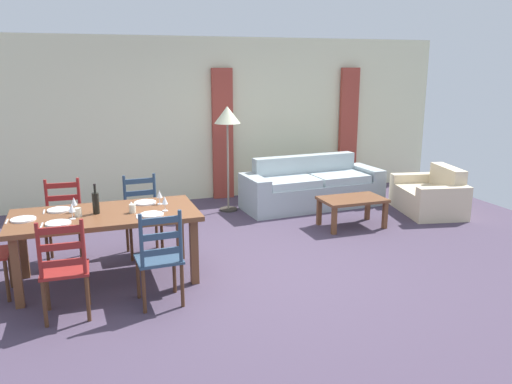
{
  "coord_description": "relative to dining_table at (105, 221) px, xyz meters",
  "views": [
    {
      "loc": [
        -1.68,
        -5.26,
        2.25
      ],
      "look_at": [
        0.35,
        0.48,
        0.75
      ],
      "focal_mm": 36.32,
      "sensor_mm": 36.0,
      "label": 1
    }
  ],
  "objects": [
    {
      "name": "ground_plane",
      "position": [
        1.44,
        -0.14,
        -0.67
      ],
      "size": [
        9.6,
        9.6,
        0.02
      ],
      "primitive_type": "cube",
      "color": "#46394D"
    },
    {
      "name": "wall_far",
      "position": [
        1.44,
        3.16,
        0.69
      ],
      "size": [
        9.6,
        0.16,
        2.7
      ],
      "primitive_type": "cube",
      "color": "beige",
      "rests_on": "ground_plane"
    },
    {
      "name": "curtain_panel_left",
      "position": [
        2.14,
        3.02,
        0.44
      ],
      "size": [
        0.35,
        0.08,
        2.2
      ],
      "primitive_type": "cube",
      "color": "#9D3C31",
      "rests_on": "ground_plane"
    },
    {
      "name": "curtain_panel_right",
      "position": [
        4.54,
        3.02,
        0.44
      ],
      "size": [
        0.35,
        0.08,
        2.2
      ],
      "primitive_type": "cube",
      "color": "#9D3C31",
      "rests_on": "ground_plane"
    },
    {
      "name": "dining_table",
      "position": [
        0.0,
        0.0,
        0.0
      ],
      "size": [
        1.9,
        0.96,
        0.75
      ],
      "color": "brown",
      "rests_on": "ground_plane"
    },
    {
      "name": "dining_chair_near_left",
      "position": [
        -0.41,
        -0.76,
        -0.19
      ],
      "size": [
        0.43,
        0.41,
        0.96
      ],
      "color": "maroon",
      "rests_on": "ground_plane"
    },
    {
      "name": "dining_chair_near_right",
      "position": [
        0.43,
        -0.77,
        -0.19
      ],
      "size": [
        0.43,
        0.41,
        0.96
      ],
      "color": "#2D455E",
      "rests_on": "ground_plane"
    },
    {
      "name": "dining_chair_far_left",
      "position": [
        -0.43,
        0.78,
        -0.19
      ],
      "size": [
        0.45,
        0.43,
        0.96
      ],
      "color": "maroon",
      "rests_on": "ground_plane"
    },
    {
      "name": "dining_chair_far_right",
      "position": [
        0.47,
        0.72,
        -0.19
      ],
      "size": [
        0.44,
        0.42,
        0.96
      ],
      "color": "navy",
      "rests_on": "ground_plane"
    },
    {
      "name": "dinner_plate_near_left",
      "position": [
        -0.45,
        -0.25,
        0.1
      ],
      "size": [
        0.24,
        0.24,
        0.02
      ],
      "primitive_type": "cylinder",
      "color": "white",
      "rests_on": "dining_table"
    },
    {
      "name": "fork_near_left",
      "position": [
        -0.6,
        -0.25,
        0.09
      ],
      "size": [
        0.03,
        0.17,
        0.01
      ],
      "primitive_type": "cube",
      "rotation": [
        0.0,
        0.0,
        -0.07
      ],
      "color": "silver",
      "rests_on": "dining_table"
    },
    {
      "name": "dinner_plate_near_right",
      "position": [
        0.45,
        -0.25,
        0.1
      ],
      "size": [
        0.24,
        0.24,
        0.02
      ],
      "primitive_type": "cylinder",
      "color": "white",
      "rests_on": "dining_table"
    },
    {
      "name": "fork_near_right",
      "position": [
        0.3,
        -0.25,
        0.09
      ],
      "size": [
        0.03,
        0.17,
        0.01
      ],
      "primitive_type": "cube",
      "rotation": [
        0.0,
        0.0,
        -0.07
      ],
      "color": "silver",
      "rests_on": "dining_table"
    },
    {
      "name": "dinner_plate_far_left",
      "position": [
        -0.45,
        0.25,
        0.1
      ],
      "size": [
        0.24,
        0.24,
        0.02
      ],
      "primitive_type": "cylinder",
      "color": "white",
      "rests_on": "dining_table"
    },
    {
      "name": "fork_far_left",
      "position": [
        -0.6,
        0.25,
        0.09
      ],
      "size": [
        0.02,
        0.17,
        0.01
      ],
      "primitive_type": "cube",
      "rotation": [
        0.0,
        0.0,
        -0.02
      ],
      "color": "silver",
      "rests_on": "dining_table"
    },
    {
      "name": "dinner_plate_far_right",
      "position": [
        0.45,
        0.25,
        0.1
      ],
      "size": [
        0.24,
        0.24,
        0.02
      ],
      "primitive_type": "cylinder",
      "color": "white",
      "rests_on": "dining_table"
    },
    {
      "name": "fork_far_right",
      "position": [
        0.3,
        0.25,
        0.09
      ],
      "size": [
        0.03,
        0.17,
        0.01
      ],
      "primitive_type": "cube",
      "rotation": [
        0.0,
        0.0,
        -0.07
      ],
      "color": "silver",
      "rests_on": "dining_table"
    },
    {
      "name": "dinner_plate_head_west",
      "position": [
        -0.78,
        0.0,
        0.1
      ],
      "size": [
        0.24,
        0.24,
        0.02
      ],
      "primitive_type": "cylinder",
      "color": "white",
      "rests_on": "dining_table"
    },
    {
      "name": "fork_head_west",
      "position": [
        -0.93,
        0.0,
        0.09
      ],
      "size": [
        0.02,
        0.17,
        0.01
      ],
      "primitive_type": "cube",
      "rotation": [
        0.0,
        0.0,
        -0.03
      ],
      "color": "silver",
      "rests_on": "dining_table"
    },
    {
      "name": "wine_bottle",
      "position": [
        -0.08,
        0.0,
        0.2
      ],
      "size": [
        0.07,
        0.07,
        0.32
      ],
      "color": "black",
      "rests_on": "dining_table"
    },
    {
      "name": "wine_glass_near_left",
      "position": [
        -0.32,
        -0.12,
        0.2
      ],
      "size": [
        0.06,
        0.06,
        0.16
      ],
      "color": "white",
      "rests_on": "dining_table"
    },
    {
      "name": "wine_glass_near_right",
      "position": [
        0.61,
        -0.13,
        0.2
      ],
      "size": [
        0.06,
        0.06,
        0.16
      ],
      "color": "white",
      "rests_on": "dining_table"
    },
    {
      "name": "wine_glass_far_left",
      "position": [
        -0.29,
        0.13,
        0.2
      ],
      "size": [
        0.06,
        0.06,
        0.16
      ],
      "color": "white",
      "rests_on": "dining_table"
    },
    {
      "name": "wine_glass_far_right",
      "position": [
        0.6,
        0.16,
        0.2
      ],
      "size": [
        0.06,
        0.06,
        0.16
      ],
      "color": "white",
      "rests_on": "dining_table"
    },
    {
      "name": "coffee_cup_primary",
      "position": [
        0.27,
        -0.08,
        0.13
      ],
      "size": [
        0.07,
        0.07,
        0.09
      ],
      "primitive_type": "cylinder",
      "color": "beige",
      "rests_on": "dining_table"
    },
    {
      "name": "coffee_cup_secondary",
      "position": [
        -0.26,
        -0.05,
        0.13
      ],
      "size": [
        0.07,
        0.07,
        0.09
      ],
      "primitive_type": "cylinder",
      "color": "beige",
      "rests_on": "dining_table"
    },
    {
      "name": "couch",
      "position": [
        3.33,
        2.03,
        -0.37
      ],
      "size": [
        2.32,
        0.93,
        0.8
      ],
      "color": "#A3B1B5",
      "rests_on": "ground_plane"
    },
    {
      "name": "coffee_table",
      "position": [
        3.4,
        0.81,
        -0.31
      ],
      "size": [
        0.9,
        0.56,
        0.42
      ],
      "color": "brown",
      "rests_on": "ground_plane"
    },
    {
      "name": "armchair_upholstered",
      "position": [
        4.95,
        1.05,
        -0.41
      ],
      "size": [
        1.02,
        1.3,
        0.72
      ],
      "color": "beige",
      "rests_on": "ground_plane"
    },
    {
      "name": "standing_lamp",
      "position": [
        1.99,
        2.21,
        0.75
      ],
      "size": [
        0.4,
        0.4,
        1.64
      ],
      "color": "#332D28",
      "rests_on": "ground_plane"
    }
  ]
}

